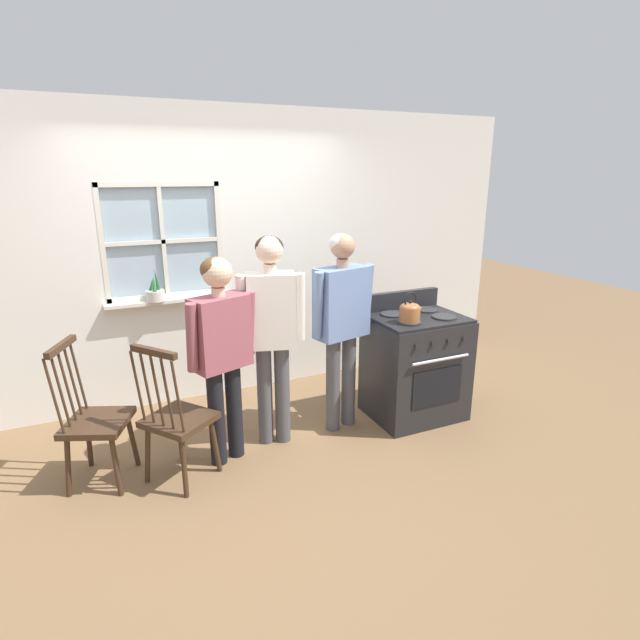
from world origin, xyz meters
TOP-DOWN VIEW (x-y plane):
  - ground_plane at (0.00, 0.00)m, footprint 16.00×16.00m
  - wall_back at (0.02, 1.40)m, footprint 6.40×0.16m
  - chair_by_window at (-0.63, 0.04)m, footprint 0.57×0.58m
  - chair_near_wall at (-1.16, 0.26)m, footprint 0.53×0.54m
  - person_elderly_left at (-0.26, 0.16)m, footprint 0.57×0.34m
  - person_teen_center at (0.16, 0.26)m, footprint 0.53×0.30m
  - person_adult_right at (0.76, 0.26)m, footprint 0.61×0.31m
  - stove at (1.46, 0.19)m, footprint 0.79×0.68m
  - kettle at (1.28, 0.05)m, footprint 0.21×0.17m
  - potted_plant at (-0.56, 1.31)m, footprint 0.16×0.16m

SIDE VIEW (x-z plane):
  - ground_plane at x=0.00m, z-range 0.00..0.00m
  - chair_by_window at x=-0.63m, z-range -0.06..0.98m
  - chair_near_wall at x=-1.16m, z-range -0.06..0.98m
  - stove at x=1.46m, z-range -0.07..1.01m
  - person_elderly_left at x=-0.26m, z-range 0.18..1.74m
  - person_adult_right at x=0.76m, z-range 0.18..1.84m
  - person_teen_center at x=0.16m, z-range 0.18..1.85m
  - kettle at x=1.28m, z-range 0.90..1.15m
  - potted_plant at x=-0.56m, z-range 0.94..1.23m
  - wall_back at x=0.02m, z-range -0.01..2.69m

